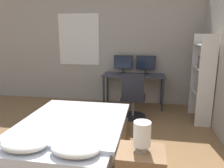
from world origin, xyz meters
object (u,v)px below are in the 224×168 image
Objects in this scene: desk at (133,79)px; keyboard at (133,76)px; bedside_lamp at (142,134)px; computer_mouse at (145,76)px; monitor_right at (146,63)px; bookshelf at (203,76)px; bed at (72,138)px; monitor_left at (123,63)px; office_chair at (133,100)px.

keyboard reaches higher than desk.
bedside_lamp is 2.84m from keyboard.
monitor_right is at bearing 89.04° from computer_mouse.
bookshelf reaches higher than keyboard.
bedside_lamp is at bearing -35.60° from bed.
monitor_left is 0.67m from computer_mouse.
computer_mouse is (0.26, 0.00, 0.01)m from keyboard.
bookshelf is (2.08, 1.60, 0.67)m from bed.
monitor_right is (-0.04, 3.17, 0.27)m from bedside_lamp.
monitor_left is at bearing 109.09° from office_chair.
monitor_right reaches higher than computer_mouse.
bed is 4.23× the size of monitor_left.
desk is at bearing 95.94° from bedside_lamp.
monitor_left is at bearing 100.36° from bedside_lamp.
monitor_left reaches higher than desk.
office_chair is (0.76, 1.51, 0.14)m from bed.
office_chair is at bearing -84.62° from keyboard.
computer_mouse reaches higher than bed.
bookshelf is (1.32, 0.09, 0.53)m from office_chair.
bed is at bearing -142.53° from bookshelf.
desk is at bearing 146.62° from computer_mouse.
monitor_right is 0.27× the size of bookshelf.
bookshelf reaches higher than monitor_left.
monitor_right is at bearing 0.00° from monitor_left.
bookshelf is (1.38, -0.67, 0.25)m from desk.
desk is at bearing 90.00° from keyboard.
computer_mouse is (-0.01, -0.35, -0.23)m from monitor_right.
bedside_lamp is 0.22× the size of desk.
bed is 2.27m from keyboard.
bedside_lamp is 2.82m from computer_mouse.
keyboard is 1.47m from bookshelf.
monitor_right is (0.97, 2.44, 0.77)m from bed.
keyboard is 0.36× the size of office_chair.
keyboard is 0.71m from office_chair.
monitor_left is 0.50m from keyboard.
bed is at bearing -111.67° from monitor_right.
keyboard is (0.70, 2.09, 0.53)m from bed.
monitor_left is 1.00× the size of monitor_right.
computer_mouse is 0.07× the size of office_chair.
monitor_right is at bearing 68.33° from bed.
bedside_lamp reaches higher than bed.
bedside_lamp is at bearing -79.64° from monitor_left.
bed is 2.01× the size of office_chair.
computer_mouse is 0.74m from office_chair.
computer_mouse is at bearing 65.26° from bed.
bed is 1.69m from office_chair.
bed is at bearing -107.23° from desk.
bedside_lamp is 3.23m from monitor_left.
bedside_lamp is at bearing -89.21° from monitor_right.
keyboard is at bearing -127.53° from monitor_right.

